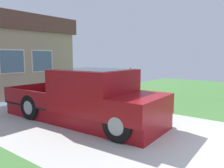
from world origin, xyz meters
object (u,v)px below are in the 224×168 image
object	(u,v)px
wheeled_trash_bin	(80,85)
person_with_hat	(130,88)
pickup_truck	(91,99)
handbag	(140,113)

from	to	relation	value
wheeled_trash_bin	person_with_hat	bearing A→B (deg)	-113.68
pickup_truck	handbag	bearing A→B (deg)	145.86
person_with_hat	handbag	bearing A→B (deg)	99.75
handbag	wheeled_trash_bin	size ratio (longest dim) A/B	0.44
pickup_truck	handbag	xyz separation A→B (m)	(1.46, -0.88, -0.60)
handbag	wheeled_trash_bin	bearing A→B (deg)	69.00
wheeled_trash_bin	handbag	bearing A→B (deg)	-111.00
pickup_truck	person_with_hat	size ratio (longest dim) A/B	3.33
person_with_hat	wheeled_trash_bin	distance (m)	4.86
person_with_hat	wheeled_trash_bin	bearing A→B (deg)	-121.70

